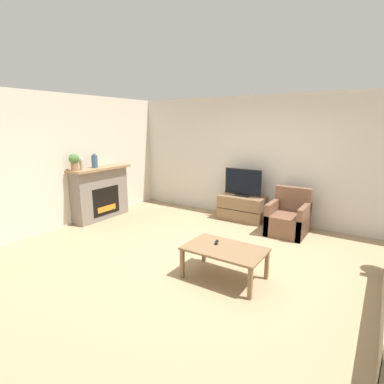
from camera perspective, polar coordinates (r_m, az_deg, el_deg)
ground_plane at (r=4.96m, az=5.26°, el=-12.30°), size 24.00×24.00×0.00m
wall_back at (r=6.69m, az=14.96°, el=5.97°), size 12.00×0.06×2.70m
wall_left at (r=6.85m, az=-21.05°, el=5.70°), size 0.06×12.00×2.70m
fireplace at (r=7.02m, az=-17.07°, el=-0.10°), size 0.49×1.44×1.17m
mantel_vase_left at (r=6.63m, az=-20.22°, el=5.02°), size 0.10×0.10×0.25m
mantel_vase_centre_left at (r=6.82m, az=-18.07°, el=5.62°), size 0.13×0.13×0.31m
potted_plant at (r=6.52m, az=-21.54°, el=5.51°), size 0.21×0.21×0.35m
tv_stand at (r=6.77m, az=9.49°, el=-3.01°), size 1.00×0.52×0.54m
tv at (r=6.64m, az=9.65°, el=1.60°), size 0.84×0.18×0.61m
armchair at (r=6.15m, az=17.86°, el=-4.95°), size 0.70×0.76×0.88m
coffee_table at (r=4.20m, az=6.23°, el=-11.18°), size 1.09×0.67×0.45m
remote at (r=4.33m, az=4.69°, el=-9.54°), size 0.09×0.15×0.02m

